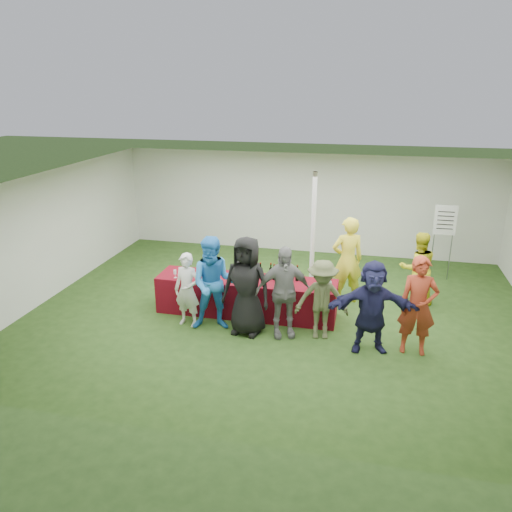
% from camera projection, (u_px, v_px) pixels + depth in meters
% --- Properties ---
extents(ground, '(60.00, 60.00, 0.00)m').
position_uv_depth(ground, '(279.00, 312.00, 10.23)').
color(ground, '#284719').
rests_on(ground, ground).
extents(tent, '(10.00, 10.00, 10.00)m').
position_uv_depth(tent, '(313.00, 234.00, 10.79)').
color(tent, white).
rests_on(tent, ground).
extents(serving_table, '(3.60, 0.80, 0.75)m').
position_uv_depth(serving_table, '(246.00, 296.00, 10.04)').
color(serving_table, maroon).
rests_on(serving_table, ground).
extents(wine_bottles, '(0.80, 0.12, 0.32)m').
position_uv_depth(wine_bottles, '(279.00, 274.00, 9.87)').
color(wine_bottles, black).
rests_on(wine_bottles, serving_table).
extents(wine_glasses, '(1.17, 0.09, 0.16)m').
position_uv_depth(wine_glasses, '(198.00, 275.00, 9.83)').
color(wine_glasses, silver).
rests_on(wine_glasses, serving_table).
extents(water_bottle, '(0.07, 0.07, 0.23)m').
position_uv_depth(water_bottle, '(246.00, 273.00, 9.96)').
color(water_bottle, silver).
rests_on(water_bottle, serving_table).
extents(bar_towel, '(0.25, 0.18, 0.03)m').
position_uv_depth(bar_towel, '(325.00, 284.00, 9.63)').
color(bar_towel, white).
rests_on(bar_towel, serving_table).
extents(dump_bucket, '(0.25, 0.25, 0.18)m').
position_uv_depth(dump_bucket, '(325.00, 286.00, 9.36)').
color(dump_bucket, slate).
rests_on(dump_bucket, serving_table).
extents(wine_list_sign, '(0.50, 0.03, 1.80)m').
position_uv_depth(wine_list_sign, '(445.00, 226.00, 11.52)').
color(wine_list_sign, slate).
rests_on(wine_list_sign, ground).
extents(staff_pourer, '(0.80, 0.67, 1.87)m').
position_uv_depth(staff_pourer, '(347.00, 260.00, 10.42)').
color(staff_pourer, yellow).
rests_on(staff_pourer, ground).
extents(staff_back, '(0.86, 0.73, 1.57)m').
position_uv_depth(staff_back, '(418.00, 268.00, 10.39)').
color(staff_back, yellow).
rests_on(staff_back, ground).
extents(customer_0, '(0.58, 0.43, 1.45)m').
position_uv_depth(customer_0, '(187.00, 290.00, 9.46)').
color(customer_0, silver).
rests_on(customer_0, ground).
extents(customer_1, '(1.02, 0.87, 1.82)m').
position_uv_depth(customer_1, '(214.00, 284.00, 9.27)').
color(customer_1, blue).
rests_on(customer_1, ground).
extents(customer_2, '(0.99, 0.72, 1.87)m').
position_uv_depth(customer_2, '(247.00, 286.00, 9.10)').
color(customer_2, black).
rests_on(customer_2, ground).
extents(customer_3, '(1.10, 0.74, 1.73)m').
position_uv_depth(customer_3, '(283.00, 292.00, 9.01)').
color(customer_3, slate).
rests_on(customer_3, ground).
extents(customer_4, '(1.03, 0.68, 1.50)m').
position_uv_depth(customer_4, '(322.00, 300.00, 8.97)').
color(customer_4, '#4C5331').
rests_on(customer_4, ground).
extents(customer_5, '(1.59, 0.76, 1.65)m').
position_uv_depth(customer_5, '(372.00, 307.00, 8.51)').
color(customer_5, '#1B1C42').
rests_on(customer_5, ground).
extents(customer_6, '(0.64, 0.42, 1.75)m').
position_uv_depth(customer_6, '(418.00, 306.00, 8.42)').
color(customer_6, maroon).
rests_on(customer_6, ground).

